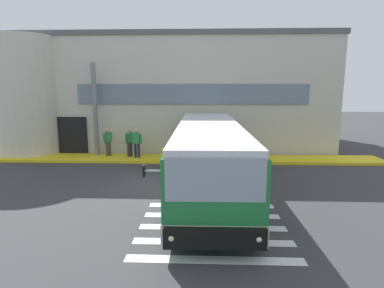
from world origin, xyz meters
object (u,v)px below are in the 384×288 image
(bus_main_foreground, at_px, (209,156))
(passenger_by_doorway, at_px, (130,141))
(entry_support_column, at_px, (95,110))
(safety_bollard_yellow, at_px, (163,157))
(passenger_at_curb_edge, at_px, (137,142))
(passenger_near_column, at_px, (108,140))

(bus_main_foreground, xyz_separation_m, passenger_by_doorway, (-4.59, 5.32, -0.26))
(entry_support_column, relative_size, passenger_by_doorway, 3.26)
(safety_bollard_yellow, bearing_deg, bus_main_foreground, -57.93)
(entry_support_column, distance_m, passenger_by_doorway, 2.79)
(entry_support_column, xyz_separation_m, safety_bollard_yellow, (4.24, -1.80, -2.43))
(passenger_by_doorway, height_order, safety_bollard_yellow, passenger_by_doorway)
(passenger_by_doorway, relative_size, safety_bollard_yellow, 1.86)
(safety_bollard_yellow, bearing_deg, passenger_at_curb_edge, 145.81)
(passenger_near_column, relative_size, passenger_at_curb_edge, 1.00)
(entry_support_column, relative_size, safety_bollard_yellow, 6.06)
(bus_main_foreground, bearing_deg, passenger_at_curb_edge, 129.19)
(entry_support_column, bearing_deg, passenger_by_doorway, -10.28)
(entry_support_column, bearing_deg, safety_bollard_yellow, -22.98)
(passenger_near_column, relative_size, safety_bollard_yellow, 1.86)
(passenger_near_column, distance_m, passenger_by_doorway, 1.33)
(entry_support_column, bearing_deg, passenger_at_curb_edge, -14.67)
(passenger_by_doorway, bearing_deg, passenger_at_curb_edge, -31.07)
(passenger_near_column, distance_m, safety_bollard_yellow, 3.83)
(entry_support_column, bearing_deg, bus_main_foreground, -40.43)
(passenger_near_column, height_order, safety_bollard_yellow, passenger_near_column)
(entry_support_column, height_order, safety_bollard_yellow, entry_support_column)
(passenger_near_column, bearing_deg, safety_bollard_yellow, -23.04)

